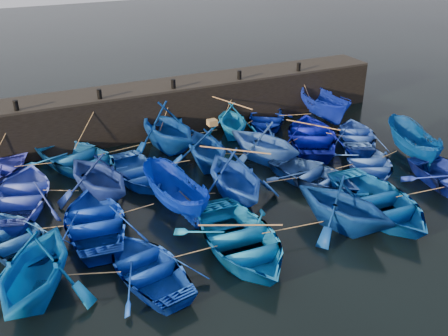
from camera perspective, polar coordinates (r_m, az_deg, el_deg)
name	(u,v)px	position (r m, az deg, el deg)	size (l,w,h in m)	color
ground	(257,215)	(20.58, 3.83, -5.38)	(120.00, 120.00, 0.00)	black
quay_wall	(169,107)	(28.74, -6.28, 6.93)	(26.00, 2.50, 2.50)	black
quay_top	(168,85)	(28.32, -6.42, 9.42)	(26.00, 2.50, 0.12)	black
bollard_0	(16,105)	(26.02, -22.69, 6.63)	(0.24, 0.24, 0.50)	black
bollard_1	(99,94)	(26.43, -14.06, 8.21)	(0.24, 0.24, 0.50)	black
bollard_2	(173,84)	(27.42, -5.81, 9.54)	(0.24, 0.24, 0.50)	black
bollard_3	(239,75)	(28.93, 1.77, 10.59)	(0.24, 0.24, 0.50)	black
bollard_4	(299,67)	(30.90, 8.53, 11.36)	(0.24, 0.24, 0.50)	black
boat_1	(79,158)	(24.95, -16.25, 1.07)	(3.88, 5.42, 1.12)	#0E4F91
boat_2	(166,126)	(25.95, -6.60, 4.75)	(4.18, 4.85, 2.55)	navy
boat_3	(232,120)	(27.47, 0.89, 5.50)	(3.16, 3.66, 1.93)	blue
boat_4	(266,120)	(29.03, 4.83, 5.52)	(3.11, 4.34, 0.90)	navy
boat_5	(324,106)	(30.38, 11.37, 6.99)	(1.78, 4.74, 1.83)	#081D98
boat_6	(20,195)	(22.54, -22.25, -2.84)	(3.78, 5.28, 1.09)	blue
boat_7	(98,175)	(21.90, -14.17, -0.77)	(3.62, 4.20, 2.21)	navy
boat_8	(138,172)	(23.24, -9.76, -0.44)	(3.14, 4.39, 0.91)	blue
boat_9	(207,147)	(23.92, -1.98, 2.41)	(3.51, 4.07, 2.14)	#0B3C97
boat_10	(264,141)	(24.59, 4.61, 3.08)	(3.57, 4.14, 2.18)	blue
boat_11	(312,135)	(26.93, 10.03, 3.71)	(3.89, 5.44, 1.13)	#020990
boat_12	(357,135)	(27.76, 14.91, 3.65)	(3.09, 4.32, 0.90)	#1E41A7
boat_13	(13,237)	(19.98, -22.94, -7.26)	(3.14, 4.39, 0.91)	#1A4E9B
boat_14	(96,220)	(19.87, -14.46, -5.81)	(3.55, 4.97, 1.03)	#0931D0
boat_15	(174,193)	(20.51, -5.71, -2.88)	(1.62, 4.29, 1.66)	#001D96
boat_16	(235,176)	(21.02, 1.21, -0.90)	(3.83, 4.45, 2.34)	#1440B8
boat_17	(315,175)	(22.96, 10.33, -0.81)	(3.24, 4.52, 0.94)	navy
boat_18	(368,162)	(24.76, 16.13, 0.62)	(3.15, 4.41, 0.91)	blue
boat_19	(412,143)	(26.68, 20.65, 2.71)	(1.60, 4.25, 1.65)	navy
boat_20	(34,267)	(16.92, -20.93, -10.49)	(3.87, 4.49, 2.36)	#0253B0
boat_21	(148,267)	(17.21, -8.72, -11.11)	(3.13, 4.37, 0.91)	#0831A4
boat_22	(240,239)	(18.12, 1.85, -8.13)	(3.93, 5.50, 1.14)	blue
boat_23	(344,204)	(19.69, 13.55, -4.00)	(3.62, 4.19, 2.21)	navy
boat_24	(379,201)	(21.31, 17.29, -3.67)	(3.91, 5.47, 1.14)	#064DA3
wooden_crate	(212,123)	(23.56, -1.36, 5.22)	(0.44, 0.38, 0.28)	olive
mooring_ropes	(207,151)	(24.00, -2.01, 1.96)	(18.27, 11.79, 2.10)	tan
loose_oars	(257,143)	(22.88, 3.84, 2.82)	(10.05, 11.86, 1.27)	#99724C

